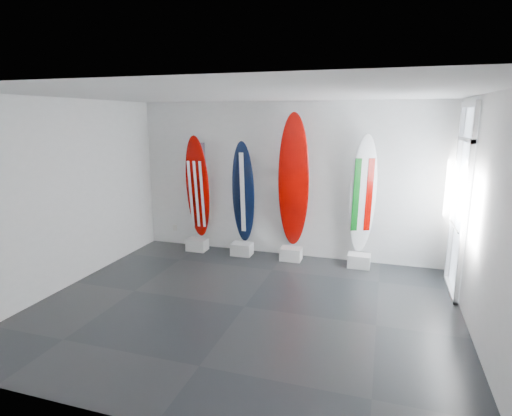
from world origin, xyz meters
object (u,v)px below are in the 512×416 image
(surfboard_navy, at_px, (243,193))
(surfboard_italy, at_px, (363,195))
(surfboard_usa, at_px, (198,188))
(surfboard_swiss, at_px, (294,182))

(surfboard_navy, height_order, surfboard_italy, surfboard_italy)
(surfboard_navy, relative_size, surfboard_italy, 0.93)
(surfboard_usa, height_order, surfboard_italy, surfboard_italy)
(surfboard_swiss, relative_size, surfboard_italy, 1.18)
(surfboard_italy, bearing_deg, surfboard_usa, 159.01)
(surfboard_swiss, xyz_separation_m, surfboard_italy, (1.28, 0.00, -0.19))
(surfboard_usa, height_order, surfboard_navy, surfboard_usa)
(surfboard_italy, bearing_deg, surfboard_swiss, 159.01)
(surfboard_navy, bearing_deg, surfboard_swiss, 0.36)
(surfboard_swiss, bearing_deg, surfboard_navy, 172.30)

